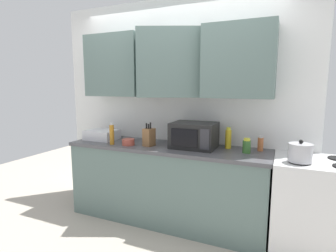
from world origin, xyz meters
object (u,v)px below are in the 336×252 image
object	(u,v)px
kettle	(300,153)
bowl_ceramic_small	(128,142)
stove_range	(315,207)
knife_block	(149,137)
microwave	(194,135)
dish_rack	(102,135)
bottle_amber_vinegar	(112,134)
bottle_yellow_mustard	(228,139)
bottle_spice_jar	(260,144)
bottle_green_oil	(247,146)

from	to	relation	value
kettle	bowl_ceramic_small	xyz separation A→B (m)	(-1.78, 0.01, -0.06)
stove_range	knife_block	xyz separation A→B (m)	(-1.71, -0.07, 0.55)
microwave	dish_rack	bearing A→B (deg)	-178.68
dish_rack	bottle_amber_vinegar	distance (m)	0.36
bowl_ceramic_small	microwave	bearing A→B (deg)	13.27
dish_rack	knife_block	bearing A→B (deg)	-6.97
knife_block	bottle_yellow_mustard	xyz separation A→B (m)	(0.85, 0.23, 0.01)
microwave	bottle_spice_jar	world-z (taller)	microwave
bowl_ceramic_small	stove_range	bearing A→B (deg)	3.68
microwave	dish_rack	xyz separation A→B (m)	(-1.22, -0.03, -0.08)
bottle_amber_vinegar	bowl_ceramic_small	size ratio (longest dim) A/B	1.73
knife_block	bottle_spice_jar	distance (m)	1.21
kettle	bottle_amber_vinegar	size ratio (longest dim) A/B	0.79
knife_block	bottle_green_oil	xyz separation A→B (m)	(1.06, 0.11, -0.03)
kettle	bottle_yellow_mustard	size ratio (longest dim) A/B	0.86
stove_range	bottle_spice_jar	size ratio (longest dim) A/B	5.72
bottle_spice_jar	dish_rack	bearing A→B (deg)	-174.96
bottle_green_oil	bottle_yellow_mustard	distance (m)	0.25
dish_rack	bowl_ceramic_small	xyz separation A→B (m)	(0.48, -0.15, -0.02)
microwave	knife_block	bearing A→B (deg)	-166.79
dish_rack	bottle_amber_vinegar	bearing A→B (deg)	-33.88
kettle	bottle_green_oil	xyz separation A→B (m)	(-0.48, 0.18, -0.02)
dish_rack	bowl_ceramic_small	world-z (taller)	dish_rack
stove_range	knife_block	bearing A→B (deg)	-177.71
bottle_green_oil	bottle_amber_vinegar	size ratio (longest dim) A/B	0.61
bottle_green_oil	bottle_spice_jar	size ratio (longest dim) A/B	0.96
stove_range	bottle_spice_jar	bearing A→B (deg)	160.38
stove_range	bowl_ceramic_small	size ratio (longest dim) A/B	6.32
bottle_amber_vinegar	bottle_spice_jar	distance (m)	1.65
bottle_green_oil	bottle_amber_vinegar	xyz separation A→B (m)	(-1.49, -0.22, 0.05)
kettle	bottle_spice_jar	distance (m)	0.49
bottle_green_oil	bottle_spice_jar	bearing A→B (deg)	50.48
bottle_green_oil	bottle_yellow_mustard	xyz separation A→B (m)	(-0.21, 0.13, 0.04)
kettle	knife_block	distance (m)	1.54
dish_rack	kettle	bearing A→B (deg)	-4.05
microwave	bowl_ceramic_small	size ratio (longest dim) A/B	3.32
kettle	knife_block	world-z (taller)	knife_block
bottle_yellow_mustard	knife_block	bearing A→B (deg)	-164.54
bowl_ceramic_small	bottle_spice_jar	bearing A→B (deg)	12.43
bottle_yellow_mustard	bowl_ceramic_small	bearing A→B (deg)	-164.99
kettle	knife_block	bearing A→B (deg)	177.33
stove_range	bottle_amber_vinegar	xyz separation A→B (m)	(-2.14, -0.18, 0.57)
knife_block	bowl_ceramic_small	xyz separation A→B (m)	(-0.24, -0.06, -0.07)
kettle	bowl_ceramic_small	size ratio (longest dim) A/B	1.37
stove_range	kettle	bearing A→B (deg)	-140.53
kettle	bottle_green_oil	world-z (taller)	kettle
microwave	bottle_spice_jar	bearing A→B (deg)	11.52
dish_rack	knife_block	size ratio (longest dim) A/B	1.40
stove_range	bowl_ceramic_small	xyz separation A→B (m)	(-1.95, -0.13, 0.48)
microwave	bottle_amber_vinegar	size ratio (longest dim) A/B	1.92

